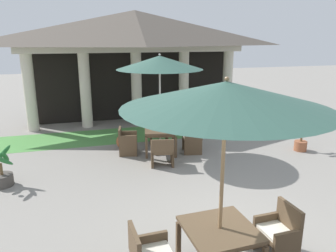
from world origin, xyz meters
The scene contains 15 objects.
ground_plane centered at (0.00, 0.00, 0.00)m, with size 60.00×60.00×0.00m, color gray.
background_pavilion centered at (0.00, 8.49, 3.39)m, with size 9.21×2.95×4.42m.
lawn_strip centered at (0.00, 6.82, 0.00)m, with size 11.01×1.93×0.01m, color #519347.
patio_table_near_foreground centered at (-0.46, -0.60, 0.63)m, with size 1.05×1.05×0.72m.
patio_umbrella_near_foreground centered at (-0.46, -0.60, 2.68)m, with size 2.81×2.81×2.93m.
patio_chair_near_foreground_east centered at (0.59, -0.55, 0.40)m, with size 0.52×0.62×0.88m.
patio_table_mid_left centered at (0.00, 4.65, 0.65)m, with size 1.09×1.09×0.75m.
patio_umbrella_mid_left centered at (0.00, 4.65, 2.71)m, with size 2.49×2.49×2.98m.
patio_chair_mid_left_east centered at (0.99, 4.45, 0.41)m, with size 0.65×0.67×0.82m.
patio_chair_mid_left_west centered at (-0.98, 4.86, 0.40)m, with size 0.63×0.64×0.82m.
patio_chair_mid_left_south centered at (-0.20, 3.67, 0.40)m, with size 0.71×0.64×0.81m.
patio_chair_mid_left_north centered at (0.21, 5.65, 0.42)m, with size 0.69×0.60×0.92m.
potted_palm_left_edge centered at (-4.19, 3.48, 0.32)m, with size 0.67×0.66×1.00m.
potted_palm_right_edge centered at (4.27, 3.65, 0.40)m, with size 0.55×0.58×1.24m.
terracotta_urn centered at (-1.10, 5.48, 0.20)m, with size 0.28×0.28×0.48m.
Camera 1 is at (-2.35, -4.42, 3.42)m, focal length 34.65 mm.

